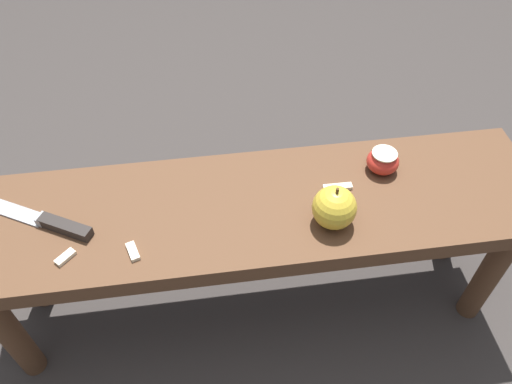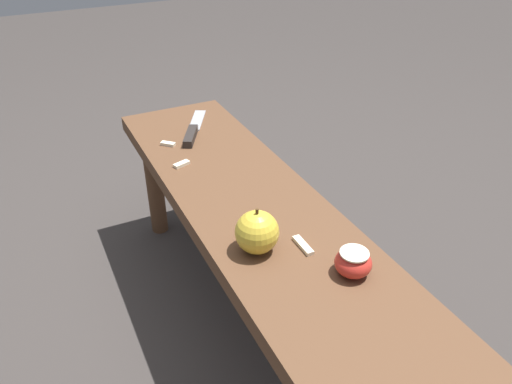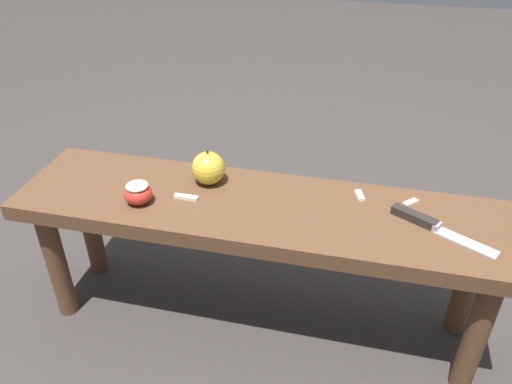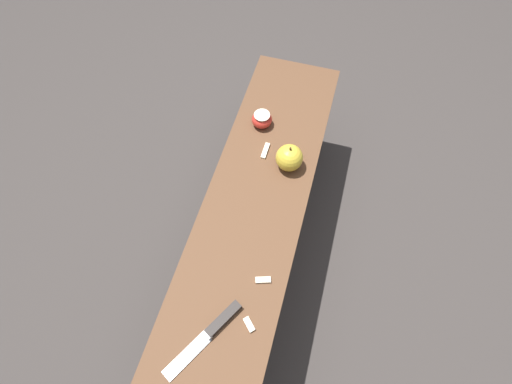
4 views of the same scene
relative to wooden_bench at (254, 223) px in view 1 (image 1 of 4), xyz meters
The scene contains 8 objects.
ground_plane 0.33m from the wooden_bench, ahead, with size 8.00×8.00×0.00m, color #383330.
wooden_bench is the anchor object (origin of this frame).
knife 0.40m from the wooden_bench, behind, with size 0.23×0.14×0.02m.
apple_whole 0.19m from the wooden_bench, 24.61° to the right, with size 0.08×0.08×0.09m.
apple_cut 0.30m from the wooden_bench, 11.98° to the left, with size 0.07×0.07×0.05m.
apple_slice_near_knife 0.37m from the wooden_bench, 167.03° to the right, with size 0.04×0.04×0.01m.
apple_slice_center 0.19m from the wooden_bench, ahead, with size 0.06×0.02×0.01m.
apple_slice_near_bowl 0.26m from the wooden_bench, 159.96° to the right, with size 0.03×0.04×0.01m.
Camera 1 is at (-0.08, -0.64, 1.15)m, focal length 35.00 mm.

